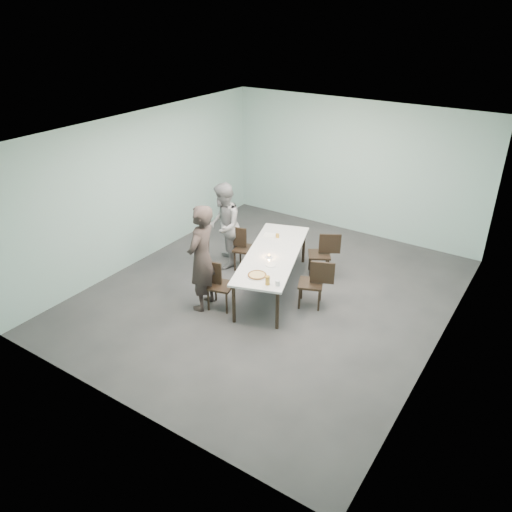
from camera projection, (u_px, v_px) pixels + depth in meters
The scene contains 16 objects.
ground at pixel (271, 294), 9.23m from camera, with size 7.00×7.00×0.00m, color #333335.
room_shell at pixel (272, 190), 8.31m from camera, with size 6.02×7.02×3.01m.
table at pixel (273, 256), 9.08m from camera, with size 1.67×2.75×0.75m.
chair_near_left at pixel (216, 281), 8.64m from camera, with size 0.65×0.52×0.87m.
chair_far_left at pixel (242, 245), 9.92m from camera, with size 0.65×0.52×0.87m.
chair_near_right at pixel (315, 281), 8.67m from camera, with size 0.65×0.55×0.87m.
chair_far_right at pixel (324, 251), 9.67m from camera, with size 0.64×0.57×0.87m.
diner_near at pixel (202, 258), 8.44m from camera, with size 0.69×0.46×1.91m, color black.
diner_far at pixel (224, 226), 9.86m from camera, with size 0.84×0.66×1.73m, color gray.
pizza at pixel (257, 275), 8.29m from camera, with size 0.34×0.34×0.04m.
side_plate at pixel (271, 265), 8.64m from camera, with size 0.18×0.18×0.01m, color white.
beer_glass at pixel (268, 280), 8.03m from camera, with size 0.08×0.08×0.15m, color #BC8429.
water_tumbler at pixel (278, 283), 8.02m from camera, with size 0.08×0.08×0.09m, color silver.
tealight at pixel (269, 256), 8.91m from camera, with size 0.06×0.06×0.05m.
amber_tumbler at pixel (277, 236), 9.63m from camera, with size 0.07×0.07×0.08m, color #BC8429.
menu at pixel (271, 235), 9.74m from camera, with size 0.30×0.22×0.01m, color silver.
Camera 1 is at (4.10, -6.75, 4.85)m, focal length 35.00 mm.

